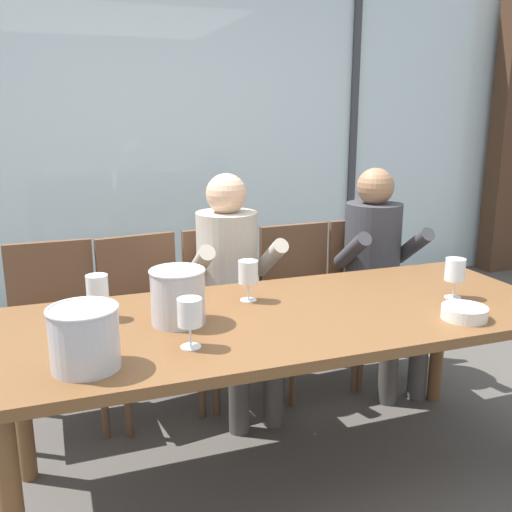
{
  "coord_description": "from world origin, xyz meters",
  "views": [
    {
      "loc": [
        -0.83,
        -1.97,
        1.51
      ],
      "look_at": [
        0.0,
        0.35,
        0.89
      ],
      "focal_mm": 39.98,
      "sensor_mm": 36.0,
      "label": 1
    }
  ],
  "objects": [
    {
      "name": "person_charcoal_jacket",
      "position": [
        0.87,
        0.72,
        0.7
      ],
      "size": [
        0.47,
        0.62,
        1.21
      ],
      "rotation": [
        0.0,
        0.0,
        -0.04
      ],
      "color": "#38383D",
      "rests_on": "ground"
    },
    {
      "name": "ice_bucket_primary",
      "position": [
        -0.78,
        -0.25,
        0.84
      ],
      "size": [
        0.22,
        0.22,
        0.2
      ],
      "color": "#B7B7BC",
      "rests_on": "dining_table"
    },
    {
      "name": "chair_left_of_center",
      "position": [
        -0.43,
        0.85,
        0.52
      ],
      "size": [
        0.5,
        0.5,
        0.89
      ],
      "rotation": [
        0.0,
        0.0,
        0.15
      ],
      "color": "brown",
      "rests_on": "ground"
    },
    {
      "name": "tasting_bowl",
      "position": [
        0.62,
        -0.29,
        0.76
      ],
      "size": [
        0.17,
        0.17,
        0.05
      ],
      "primitive_type": "cylinder",
      "color": "silver",
      "rests_on": "dining_table"
    },
    {
      "name": "wine_glass_by_right_taster",
      "position": [
        -0.7,
        0.19,
        0.86
      ],
      "size": [
        0.08,
        0.08,
        0.17
      ],
      "color": "silver",
      "rests_on": "dining_table"
    },
    {
      "name": "dining_table",
      "position": [
        0.0,
        0.0,
        0.66
      ],
      "size": [
        2.25,
        0.9,
        0.74
      ],
      "color": "brown",
      "rests_on": "ground"
    },
    {
      "name": "ground",
      "position": [
        0.0,
        1.0,
        0.0
      ],
      "size": [
        14.0,
        14.0,
        0.0
      ],
      "primitive_type": "plane",
      "color": "#4C4742"
    },
    {
      "name": "chair_center",
      "position": [
        0.02,
        0.89,
        0.52
      ],
      "size": [
        0.49,
        0.49,
        0.89
      ],
      "rotation": [
        0.0,
        0.0,
        0.13
      ],
      "color": "brown",
      "rests_on": "ground"
    },
    {
      "name": "chair_right_of_center",
      "position": [
        0.45,
        0.84,
        0.52
      ],
      "size": [
        0.46,
        0.46,
        0.89
      ],
      "rotation": [
        0.0,
        0.0,
        0.05
      ],
      "color": "brown",
      "rests_on": "ground"
    },
    {
      "name": "wine_glass_spare_empty",
      "position": [
        -0.44,
        -0.21,
        0.86
      ],
      "size": [
        0.08,
        0.08,
        0.17
      ],
      "color": "silver",
      "rests_on": "dining_table"
    },
    {
      "name": "wine_glass_by_left_taster",
      "position": [
        -0.09,
        0.2,
        0.86
      ],
      "size": [
        0.08,
        0.08,
        0.17
      ],
      "color": "silver",
      "rests_on": "dining_table"
    },
    {
      "name": "ice_bucket_secondary",
      "position": [
        -0.42,
        0.04,
        0.85
      ],
      "size": [
        0.21,
        0.21,
        0.21
      ],
      "color": "#B7B7BC",
      "rests_on": "dining_table"
    },
    {
      "name": "person_beige_jumper",
      "position": [
        0.01,
        0.72,
        0.7
      ],
      "size": [
        0.47,
        0.62,
        1.21
      ],
      "rotation": [
        0.0,
        0.0,
        0.04
      ],
      "color": "#B7AD9E",
      "rests_on": "ground"
    },
    {
      "name": "window_mullion_right",
      "position": [
        1.68,
        2.53,
        1.3
      ],
      "size": [
        0.06,
        0.06,
        2.6
      ],
      "primitive_type": "cube",
      "color": "#38383D",
      "rests_on": "ground"
    },
    {
      "name": "window_glass_panel",
      "position": [
        0.0,
        2.55,
        1.3
      ],
      "size": [
        7.45,
        0.03,
        2.6
      ],
      "primitive_type": "cube",
      "color": "silver",
      "rests_on": "ground"
    },
    {
      "name": "chair_near_window_right",
      "position": [
        0.88,
        0.84,
        0.52
      ],
      "size": [
        0.45,
        0.45,
        0.89
      ],
      "rotation": [
        0.0,
        0.0,
        -0.02
      ],
      "color": "brown",
      "rests_on": "ground"
    },
    {
      "name": "wine_glass_near_bucket",
      "position": [
        0.75,
        -0.07,
        0.86
      ],
      "size": [
        0.08,
        0.08,
        0.17
      ],
      "color": "silver",
      "rests_on": "dining_table"
    },
    {
      "name": "chair_near_curtain",
      "position": [
        -0.88,
        0.84,
        0.52
      ],
      "size": [
        0.44,
        0.44,
        0.89
      ],
      "rotation": [
        0.0,
        0.0,
        0.01
      ],
      "color": "brown",
      "rests_on": "ground"
    },
    {
      "name": "hillside_vineyard",
      "position": [
        0.0,
        7.02,
        1.02
      ],
      "size": [
        13.45,
        2.4,
        2.04
      ],
      "primitive_type": "cube",
      "color": "#477A38",
      "rests_on": "ground"
    }
  ]
}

